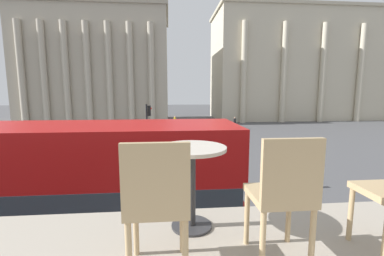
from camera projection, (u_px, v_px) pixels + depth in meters
double_decker_bus at (26, 193)px, 6.79m from camera, size 11.24×2.74×4.08m
cafe_dining_table at (192, 169)px, 2.22m from camera, size 0.60×0.60×0.73m
cafe_chair_0 at (157, 201)px, 1.61m from camera, size 0.40×0.40×0.91m
cafe_chair_1 at (283, 192)px, 1.75m from camera, size 0.40×0.40×0.91m
plaza_building_left at (100, 68)px, 42.87m from camera, size 22.94×14.26×17.83m
plaza_building_right at (303, 67)px, 48.31m from camera, size 33.79×13.37×19.35m
traffic_light_near at (238, 148)px, 12.69m from camera, size 0.42×0.24×3.35m
traffic_light_mid at (148, 125)px, 17.65m from camera, size 0.42×0.24×4.13m
car_navy at (180, 137)px, 24.31m from camera, size 4.20×1.93×1.35m
car_white at (137, 127)px, 31.68m from camera, size 4.20×1.93×1.35m
pedestrian_black at (235, 122)px, 34.27m from camera, size 0.32×0.32×1.66m
pedestrian_yellow at (175, 121)px, 34.97m from camera, size 0.32×0.32×1.74m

